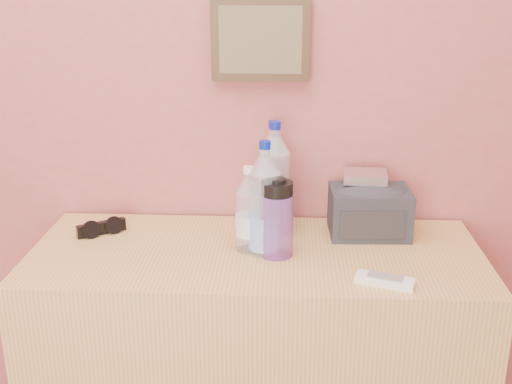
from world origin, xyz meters
TOP-DOWN VIEW (x-y plane):
  - picture_frame at (0.33, 1.98)m, footprint 0.30×0.03m
  - dresser at (0.33, 1.71)m, footprint 1.32×0.55m
  - pet_large_b at (0.38, 1.86)m, footprint 0.10×0.10m
  - pet_large_c at (0.37, 1.93)m, footprint 0.09×0.09m
  - pet_large_d at (0.35, 1.70)m, footprint 0.09×0.09m
  - pet_small at (0.31, 1.71)m, footprint 0.07×0.07m
  - nalgene_bottle at (0.39, 1.68)m, footprint 0.09×0.09m
  - sunglasses at (-0.16, 1.81)m, footprint 0.16×0.13m
  - ac_remote at (0.67, 1.51)m, footprint 0.16×0.09m
  - toiletry_bag at (0.67, 1.85)m, footprint 0.25×0.18m
  - foil_packet at (0.65, 1.88)m, footprint 0.14×0.12m

SIDE VIEW (x-z plane):
  - dresser at x=0.33m, z-range 0.00..0.82m
  - ac_remote at x=0.67m, z-range 0.82..0.84m
  - sunglasses at x=-0.16m, z-range 0.82..0.86m
  - toiletry_bag at x=0.67m, z-range 0.82..0.99m
  - pet_small at x=0.31m, z-range 0.81..1.06m
  - nalgene_bottle at x=0.39m, z-range 0.82..1.05m
  - pet_large_d at x=0.35m, z-range 0.80..1.14m
  - pet_large_c at x=0.37m, z-range 0.80..1.14m
  - pet_large_b at x=0.38m, z-range 0.80..1.15m
  - foil_packet at x=0.65m, z-range 0.99..1.01m
  - picture_frame at x=0.33m, z-range 1.27..1.52m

